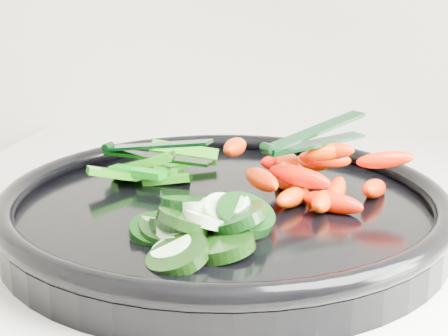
# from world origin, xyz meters

# --- Properties ---
(veggie_tray) EXTENTS (0.50, 0.50, 0.04)m
(veggie_tray) POSITION_xyz_m (-0.70, 1.66, 0.95)
(veggie_tray) COLOR black
(veggie_tray) RESTS_ON counter
(cucumber_pile) EXTENTS (0.11, 0.13, 0.04)m
(cucumber_pile) POSITION_xyz_m (-0.71, 1.58, 0.96)
(cucumber_pile) COLOR black
(cucumber_pile) RESTS_ON veggie_tray
(carrot_pile) EXTENTS (0.17, 0.16, 0.05)m
(carrot_pile) POSITION_xyz_m (-0.63, 1.69, 0.97)
(carrot_pile) COLOR #FA4300
(carrot_pile) RESTS_ON veggie_tray
(pepper_pile) EXTENTS (0.11, 0.11, 0.04)m
(pepper_pile) POSITION_xyz_m (-0.77, 1.72, 0.96)
(pepper_pile) COLOR #0B6109
(pepper_pile) RESTS_ON veggie_tray
(tong_carrot) EXTENTS (0.09, 0.09, 0.02)m
(tong_carrot) POSITION_xyz_m (-0.63, 1.69, 1.00)
(tong_carrot) COLOR black
(tong_carrot) RESTS_ON carrot_pile
(tong_pepper) EXTENTS (0.11, 0.04, 0.02)m
(tong_pepper) POSITION_xyz_m (-0.78, 1.72, 0.98)
(tong_pepper) COLOR black
(tong_pepper) RESTS_ON pepper_pile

